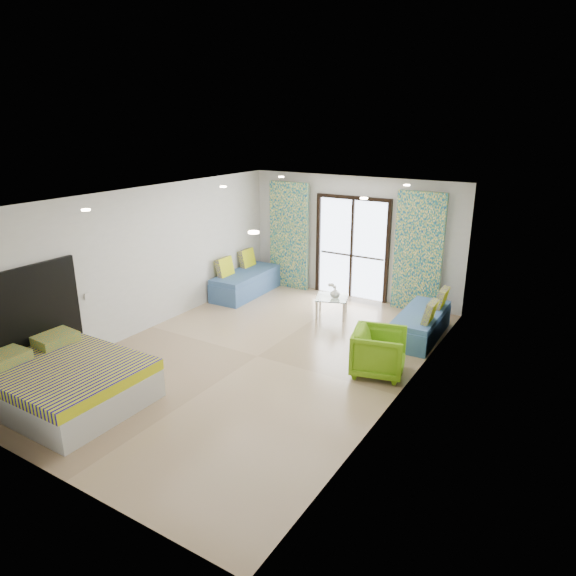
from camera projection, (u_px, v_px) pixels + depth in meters
The scene contains 24 objects.
floor at pixel (257, 356), 8.75m from camera, with size 5.00×7.50×0.01m, color #9B7D5D, non-canonical shape.
ceiling at pixel (254, 197), 7.91m from camera, with size 5.00×7.50×0.01m, color silver, non-canonical shape.
wall_back at pixel (353, 238), 11.37m from camera, with size 5.00×0.01×2.70m, color silver, non-canonical shape.
wall_front at pixel (48, 373), 5.30m from camera, with size 5.00×0.01×2.70m, color silver, non-canonical shape.
wall_left at pixel (146, 260), 9.57m from camera, with size 0.01×7.50×2.70m, color silver, non-canonical shape.
wall_right at pixel (404, 309), 7.09m from camera, with size 0.01×7.50×2.70m, color silver, non-canonical shape.
balcony_door at pixel (352, 242), 11.37m from camera, with size 1.76×0.08×2.28m.
balcony_rail at pixel (352, 255), 11.48m from camera, with size 1.52×0.03×0.04m, color #595451.
curtain_left at pixel (289, 236), 12.02m from camera, with size 1.00×0.10×2.50m, color white.
curtain_right at pixel (418, 253), 10.48m from camera, with size 1.00×0.10×2.50m, color white.
downlight_a at pixel (86, 210), 7.00m from camera, with size 0.12×0.12×0.02m, color #FFE0B2.
downlight_b at pixel (254, 232), 5.60m from camera, with size 0.12×0.12×0.02m, color #FFE0B2.
downlight_c at pixel (223, 187), 9.43m from camera, with size 0.12×0.12×0.02m, color #FFE0B2.
downlight_d at pixel (364, 198), 8.03m from camera, with size 0.12×0.12×0.02m, color #FFE0B2.
downlight_e at pixel (281, 177), 11.04m from camera, with size 0.12×0.12×0.02m, color #FFE0B2.
downlight_f at pixel (407, 185), 9.65m from camera, with size 0.12×0.12×0.02m, color #FFE0B2.
headboard at pixel (16, 320), 7.52m from camera, with size 0.06×2.10×1.50m, color black.
switch_plate at pixel (87, 296), 8.54m from camera, with size 0.02×0.10×0.10m, color silver.
bed at pixel (65, 382), 7.27m from camera, with size 2.11×1.72×0.73m.
daybed_left at pixel (246, 282), 11.80m from camera, with size 0.81×1.93×0.94m.
daybed_right at pixel (421, 323), 9.45m from camera, with size 0.75×1.80×0.88m.
coffee_table at pixel (332, 299), 10.44m from camera, with size 0.80×0.80×0.72m.
vase at pixel (335, 293), 10.34m from camera, with size 0.20×0.21×0.20m, color white.
armchair at pixel (379, 350), 8.04m from camera, with size 0.79×0.74×0.81m, color #6EAB16.
Camera 1 is at (4.61, -6.50, 3.84)m, focal length 32.00 mm.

